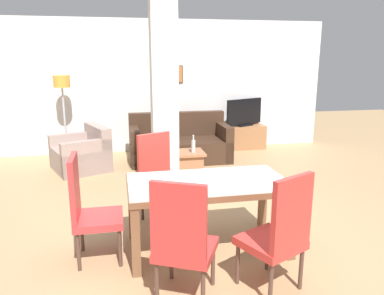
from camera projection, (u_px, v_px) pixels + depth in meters
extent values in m
plane|color=tan|center=(207.00, 247.00, 3.94)|extent=(18.00, 18.00, 0.00)
cube|color=silver|center=(159.00, 86.00, 7.80)|extent=(7.20, 0.06, 2.70)
cube|color=brown|center=(173.00, 74.00, 7.75)|extent=(0.44, 0.02, 0.36)
cube|color=#B26633|center=(173.00, 74.00, 7.74)|extent=(0.40, 0.01, 0.32)
cube|color=silver|center=(164.00, 103.00, 4.99)|extent=(0.34, 0.35, 2.70)
cube|color=brown|center=(218.00, 199.00, 3.39)|extent=(1.61, 0.06, 0.06)
cube|color=brown|center=(199.00, 173.00, 4.15)|extent=(1.61, 0.06, 0.06)
cube|color=brown|center=(130.00, 190.00, 3.62)|extent=(0.06, 0.74, 0.06)
cube|color=brown|center=(280.00, 180.00, 3.92)|extent=(0.06, 0.74, 0.06)
cube|color=silver|center=(208.00, 181.00, 3.76)|extent=(1.59, 0.84, 0.01)
cube|color=brown|center=(136.00, 242.00, 3.35)|extent=(0.08, 0.08, 0.67)
cube|color=brown|center=(292.00, 228.00, 3.64)|extent=(0.08, 0.08, 0.67)
cube|color=brown|center=(132.00, 209.00, 4.08)|extent=(0.08, 0.08, 0.67)
cube|color=brown|center=(263.00, 199.00, 4.36)|extent=(0.08, 0.08, 0.67)
cube|color=red|center=(164.00, 189.00, 4.48)|extent=(0.61, 0.61, 0.07)
cube|color=red|center=(154.00, 158.00, 4.56)|extent=(0.41, 0.24, 0.61)
cylinder|color=#4F352C|center=(186.00, 207.00, 4.50)|extent=(0.04, 0.04, 0.38)
cylinder|color=#4F352C|center=(159.00, 215.00, 4.27)|extent=(0.04, 0.04, 0.38)
cylinder|color=#4F352C|center=(168.00, 198.00, 4.79)|extent=(0.04, 0.04, 0.38)
cylinder|color=#4F352C|center=(142.00, 205.00, 4.57)|extent=(0.04, 0.04, 0.38)
cube|color=red|center=(99.00, 219.00, 3.63)|extent=(0.46, 0.46, 0.07)
cube|color=red|center=(74.00, 188.00, 3.51)|extent=(0.05, 0.44, 0.61)
cylinder|color=#4F352C|center=(120.00, 230.00, 3.90)|extent=(0.04, 0.04, 0.38)
cylinder|color=#4F352C|center=(120.00, 248.00, 3.54)|extent=(0.04, 0.04, 0.38)
cylinder|color=#4F352C|center=(82.00, 233.00, 3.83)|extent=(0.04, 0.04, 0.38)
cylinder|color=#4F352C|center=(78.00, 252.00, 3.47)|extent=(0.04, 0.04, 0.38)
cube|color=red|center=(270.00, 243.00, 3.18)|extent=(0.61, 0.61, 0.07)
cube|color=red|center=(292.00, 213.00, 2.94)|extent=(0.42, 0.23, 0.61)
cylinder|color=#4F352C|center=(238.00, 264.00, 3.27)|extent=(0.04, 0.04, 0.38)
cylinder|color=#4F352C|center=(267.00, 251.00, 3.49)|extent=(0.04, 0.04, 0.38)
cylinder|color=#4F352C|center=(271.00, 284.00, 2.97)|extent=(0.04, 0.04, 0.38)
cylinder|color=#4F352C|center=(301.00, 269.00, 3.19)|extent=(0.04, 0.04, 0.38)
cube|color=red|center=(186.00, 249.00, 3.06)|extent=(0.62, 0.62, 0.07)
cube|color=red|center=(178.00, 221.00, 2.79)|extent=(0.41, 0.24, 0.61)
cylinder|color=#4F352C|center=(171.00, 259.00, 3.34)|extent=(0.04, 0.04, 0.38)
cylinder|color=#4F352C|center=(213.00, 265.00, 3.25)|extent=(0.04, 0.04, 0.38)
cylinder|color=#4F352C|center=(157.00, 283.00, 2.99)|extent=(0.04, 0.04, 0.38)
cylinder|color=#4F352C|center=(203.00, 291.00, 2.89)|extent=(0.04, 0.04, 0.38)
cube|color=#3B261A|center=(180.00, 150.00, 7.16)|extent=(1.88, 0.89, 0.42)
cube|color=#3B261A|center=(177.00, 124.00, 7.39)|extent=(1.88, 0.18, 0.48)
cube|color=#3B261A|center=(223.00, 142.00, 7.29)|extent=(0.16, 0.89, 0.68)
cube|color=#3B261A|center=(134.00, 146.00, 6.97)|extent=(0.16, 0.89, 0.68)
cube|color=gray|center=(80.00, 159.00, 6.59)|extent=(1.14, 1.18, 0.40)
cube|color=gray|center=(98.00, 135.00, 6.68)|extent=(0.51, 0.93, 0.37)
cube|color=gray|center=(87.00, 158.00, 6.25)|extent=(0.84, 0.45, 0.60)
cube|color=gray|center=(74.00, 149.00, 6.89)|extent=(0.84, 0.45, 0.60)
cube|color=#A76946|center=(186.00, 153.00, 6.11)|extent=(0.58, 0.49, 0.04)
cube|color=#A76946|center=(186.00, 166.00, 6.17)|extent=(0.50, 0.41, 0.40)
cylinder|color=#B2B7BC|center=(193.00, 146.00, 6.04)|extent=(0.07, 0.07, 0.20)
cylinder|color=#B2B7BC|center=(193.00, 138.00, 6.01)|extent=(0.03, 0.03, 0.07)
cylinder|color=#B7B7BC|center=(193.00, 136.00, 6.00)|extent=(0.03, 0.03, 0.01)
cube|color=#A06A43|center=(243.00, 137.00, 8.13)|extent=(0.91, 0.40, 0.50)
cube|color=black|center=(244.00, 125.00, 8.07)|extent=(0.43, 0.34, 0.03)
cube|color=black|center=(244.00, 112.00, 8.00)|extent=(0.89, 0.45, 0.55)
cylinder|color=#B7B7BC|center=(68.00, 159.00, 7.31)|extent=(0.27, 0.27, 0.02)
cylinder|color=#B7B7BC|center=(65.00, 124.00, 7.14)|extent=(0.04, 0.04, 1.38)
cylinder|color=#F29E38|center=(62.00, 81.00, 6.96)|extent=(0.30, 0.30, 0.22)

